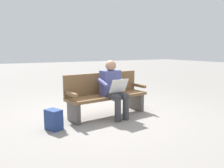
# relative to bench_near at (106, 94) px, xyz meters

# --- Properties ---
(ground_plane) EXTENTS (40.00, 40.00, 0.00)m
(ground_plane) POSITION_rel_bench_near_xyz_m (-0.01, 0.07, -0.46)
(ground_plane) COLOR gray
(bench_near) EXTENTS (1.84, 0.67, 0.90)m
(bench_near) POSITION_rel_bench_near_xyz_m (0.00, 0.00, 0.00)
(bench_near) COLOR brown
(bench_near) RESTS_ON ground
(person_seated) EXTENTS (0.60, 0.60, 1.18)m
(person_seated) POSITION_rel_bench_near_xyz_m (-0.05, 0.23, 0.17)
(person_seated) COLOR #474C84
(person_seated) RESTS_ON ground
(backpack) EXTENTS (0.31, 0.34, 0.36)m
(backpack) POSITION_rel_bench_near_xyz_m (1.22, 0.35, -0.28)
(backpack) COLOR navy
(backpack) RESTS_ON ground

